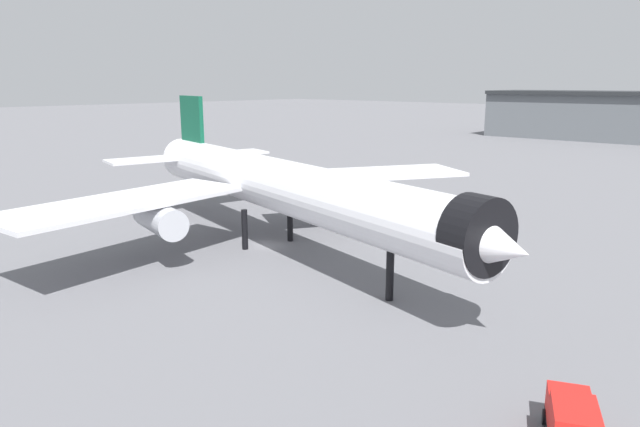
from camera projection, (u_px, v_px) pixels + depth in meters
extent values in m
plane|color=slate|center=(265.00, 245.00, 69.85)|extent=(900.00, 900.00, 0.00)
cylinder|color=white|center=(280.00, 185.00, 65.86)|extent=(59.93, 18.25, 6.05)
cone|color=white|center=(490.00, 244.00, 41.91)|extent=(7.73, 7.17, 5.93)
cone|color=white|center=(182.00, 158.00, 89.81)|extent=(8.88, 7.24, 5.75)
cylinder|color=black|center=(478.00, 235.00, 42.78)|extent=(3.92, 6.54, 6.11)
cube|color=white|center=(365.00, 174.00, 78.93)|extent=(21.76, 28.18, 0.48)
cylinder|color=#B7BAC1|center=(353.00, 192.00, 76.42)|extent=(8.90, 4.98, 3.33)
cube|color=white|center=(124.00, 202.00, 60.49)|extent=(12.42, 27.86, 0.48)
cylinder|color=#B7BAC1|center=(160.00, 219.00, 61.59)|extent=(8.90, 4.98, 3.33)
cube|color=#0F5138|center=(192.00, 129.00, 84.89)|extent=(7.17, 2.07, 9.68)
cube|color=white|center=(232.00, 153.00, 90.66)|extent=(7.50, 11.67, 0.36)
cube|color=white|center=(146.00, 160.00, 82.94)|extent=(7.50, 11.67, 0.36)
cylinder|color=black|center=(390.00, 275.00, 51.76)|extent=(0.73, 0.73, 4.84)
cylinder|color=black|center=(290.00, 222.00, 71.25)|extent=(0.73, 0.73, 4.84)
cylinder|color=black|center=(245.00, 230.00, 67.70)|extent=(0.73, 0.73, 4.84)
cube|color=red|center=(569.00, 405.00, 32.37)|extent=(3.02, 2.97, 1.60)
cube|color=#1E2D38|center=(567.00, 391.00, 33.22)|extent=(1.78, 0.90, 0.80)
cube|color=red|center=(574.00, 426.00, 29.85)|extent=(3.49, 3.97, 2.20)
cylinder|color=black|center=(545.00, 417.00, 33.23)|extent=(0.64, 0.93, 0.90)
cylinder|color=black|center=(588.00, 424.00, 32.54)|extent=(0.64, 0.93, 0.90)
cube|color=black|center=(63.00, 212.00, 85.52)|extent=(3.55, 2.58, 0.30)
cube|color=silver|center=(62.00, 206.00, 86.19)|extent=(1.74, 1.94, 1.20)
cube|color=#1E2D38|center=(62.00, 204.00, 86.63)|extent=(0.53, 1.29, 0.60)
cube|color=silver|center=(63.00, 209.00, 84.89)|extent=(2.34, 2.15, 0.90)
cylinder|color=black|center=(57.00, 212.00, 86.17)|extent=(0.75, 0.50, 0.70)
cylinder|color=black|center=(68.00, 211.00, 86.89)|extent=(0.75, 0.50, 0.70)
cylinder|color=black|center=(58.00, 215.00, 84.23)|extent=(0.75, 0.50, 0.70)
cylinder|color=black|center=(69.00, 214.00, 84.95)|extent=(0.75, 0.50, 0.70)
cube|color=black|center=(161.00, 196.00, 98.43)|extent=(1.92, 2.64, 0.20)
cube|color=beige|center=(161.00, 191.00, 98.26)|extent=(1.92, 2.64, 1.40)
sphere|color=black|center=(163.00, 195.00, 99.64)|extent=(0.44, 0.44, 0.44)
sphere|color=black|center=(169.00, 196.00, 98.85)|extent=(0.44, 0.44, 0.44)
sphere|color=black|center=(154.00, 197.00, 98.06)|extent=(0.44, 0.44, 0.44)
sphere|color=black|center=(160.00, 198.00, 97.28)|extent=(0.44, 0.44, 0.44)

